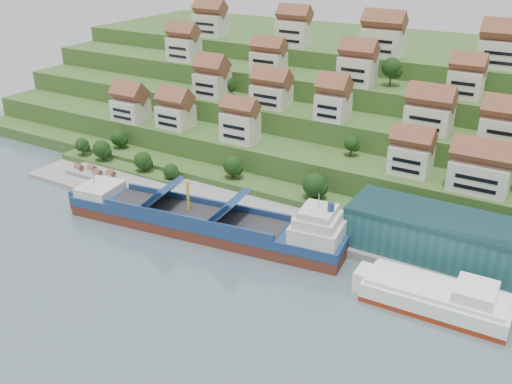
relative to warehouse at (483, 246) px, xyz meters
The scene contains 11 objects.
ground 55.18m from the warehouse, 161.90° to the right, with size 300.00×300.00×0.00m, color slate.
quay 32.64m from the warehouse, behind, with size 180.00×14.00×2.20m, color gray.
pebble_beach 110.32m from the warehouse, behind, with size 45.00×20.00×1.00m, color gray.
hillside 101.03m from the warehouse, 121.00° to the left, with size 260.00×128.00×31.00m.
hillside_village 67.62m from the warehouse, 136.11° to the left, with size 153.65×63.89×29.35m.
hillside_trees 69.43m from the warehouse, 157.00° to the left, with size 143.99×62.44×31.24m.
warehouse is the anchor object (origin of this frame).
flagpole 34.60m from the warehouse, 168.33° to the right, with size 1.28×0.16×8.00m.
beach_huts 112.29m from the warehouse, behind, with size 14.40×3.70×2.20m.
cargo_ship 64.29m from the warehouse, 165.55° to the right, with size 74.76×20.51×16.34m.
second_ship 18.87m from the warehouse, 103.76° to the right, with size 29.10×11.42×8.36m.
Camera 1 is at (65.09, -101.45, 70.51)m, focal length 40.00 mm.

